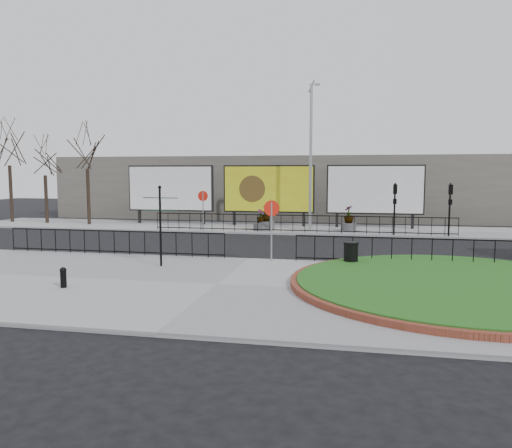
% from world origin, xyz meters
% --- Properties ---
extents(ground, '(90.00, 90.00, 0.00)m').
position_xyz_m(ground, '(0.00, 0.00, 0.00)').
color(ground, black).
rests_on(ground, ground).
extents(pavement_near, '(30.00, 10.00, 0.12)m').
position_xyz_m(pavement_near, '(0.00, -5.00, 0.06)').
color(pavement_near, gray).
rests_on(pavement_near, ground).
extents(pavement_far, '(44.00, 6.00, 0.12)m').
position_xyz_m(pavement_far, '(0.00, 12.00, 0.06)').
color(pavement_far, gray).
rests_on(pavement_far, ground).
extents(brick_edge, '(10.40, 10.40, 0.18)m').
position_xyz_m(brick_edge, '(7.50, -4.00, 0.21)').
color(brick_edge, brown).
rests_on(brick_edge, pavement_near).
extents(grass_lawn, '(10.00, 10.00, 0.22)m').
position_xyz_m(grass_lawn, '(7.50, -4.00, 0.23)').
color(grass_lawn, '#1E4612').
rests_on(grass_lawn, pavement_near).
extents(railing_near_left, '(10.00, 0.10, 1.10)m').
position_xyz_m(railing_near_left, '(-6.00, -0.30, 0.67)').
color(railing_near_left, black).
rests_on(railing_near_left, pavement_near).
extents(railing_near_right, '(9.00, 0.10, 1.10)m').
position_xyz_m(railing_near_right, '(6.50, -0.30, 0.67)').
color(railing_near_right, black).
rests_on(railing_near_right, pavement_near).
extents(railing_far, '(18.00, 0.10, 1.10)m').
position_xyz_m(railing_far, '(1.00, 9.30, 0.67)').
color(railing_far, black).
rests_on(railing_far, pavement_far).
extents(speed_sign_far, '(0.64, 0.07, 2.47)m').
position_xyz_m(speed_sign_far, '(-5.00, 9.40, 1.92)').
color(speed_sign_far, gray).
rests_on(speed_sign_far, pavement_far).
extents(speed_sign_near, '(0.64, 0.07, 2.47)m').
position_xyz_m(speed_sign_near, '(1.00, -0.40, 1.92)').
color(speed_sign_near, gray).
rests_on(speed_sign_near, pavement_near).
extents(billboard_left, '(6.20, 0.31, 4.10)m').
position_xyz_m(billboard_left, '(-8.50, 12.97, 2.60)').
color(billboard_left, black).
rests_on(billboard_left, pavement_far).
extents(billboard_mid, '(6.20, 0.31, 4.10)m').
position_xyz_m(billboard_mid, '(-1.50, 12.97, 2.60)').
color(billboard_mid, black).
rests_on(billboard_mid, pavement_far).
extents(billboard_right, '(6.20, 0.31, 4.10)m').
position_xyz_m(billboard_right, '(5.50, 12.97, 2.60)').
color(billboard_right, black).
rests_on(billboard_right, pavement_far).
extents(lamp_post, '(0.74, 0.18, 9.23)m').
position_xyz_m(lamp_post, '(1.51, 11.00, 4.83)').
color(lamp_post, gray).
rests_on(lamp_post, pavement_far).
extents(signal_pole_a, '(0.22, 0.26, 3.00)m').
position_xyz_m(signal_pole_a, '(6.50, 9.34, 2.10)').
color(signal_pole_a, black).
rests_on(signal_pole_a, pavement_far).
extents(signal_pole_b, '(0.22, 0.26, 3.00)m').
position_xyz_m(signal_pole_b, '(9.50, 9.34, 2.10)').
color(signal_pole_b, black).
rests_on(signal_pole_b, pavement_far).
extents(tree_left, '(2.00, 2.00, 7.00)m').
position_xyz_m(tree_left, '(-14.00, 11.50, 3.62)').
color(tree_left, '#2D2119').
rests_on(tree_left, pavement_far).
extents(tree_mid, '(2.00, 2.00, 6.20)m').
position_xyz_m(tree_mid, '(-17.50, 11.80, 3.22)').
color(tree_mid, '#2D2119').
rests_on(tree_mid, pavement_far).
extents(tree_far, '(2.00, 2.00, 7.50)m').
position_xyz_m(tree_far, '(-20.50, 12.00, 3.87)').
color(tree_far, '#2D2119').
rests_on(tree_far, pavement_far).
extents(building_backdrop, '(40.00, 10.00, 5.00)m').
position_xyz_m(building_backdrop, '(0.00, 22.00, 2.50)').
color(building_backdrop, '#625E55').
rests_on(building_backdrop, ground).
extents(fingerpost_sign, '(1.45, 0.40, 3.10)m').
position_xyz_m(fingerpost_sign, '(-2.98, -2.37, 1.99)').
color(fingerpost_sign, black).
rests_on(fingerpost_sign, pavement_near).
extents(bollard, '(0.21, 0.21, 0.65)m').
position_xyz_m(bollard, '(-4.57, -6.42, 0.47)').
color(bollard, black).
rests_on(bollard, pavement_near).
extents(litter_bin, '(0.58, 0.58, 0.95)m').
position_xyz_m(litter_bin, '(4.19, -1.08, 0.60)').
color(litter_bin, black).
rests_on(litter_bin, pavement_near).
extents(planter_a, '(0.90, 0.90, 1.33)m').
position_xyz_m(planter_a, '(-1.50, 10.15, 0.58)').
color(planter_a, '#4C4C4F').
rests_on(planter_a, pavement_far).
extents(planter_b, '(1.06, 1.06, 1.51)m').
position_xyz_m(planter_b, '(-1.20, 10.39, 0.63)').
color(planter_b, '#4C4C4F').
rests_on(planter_b, pavement_far).
extents(planter_c, '(0.94, 0.94, 1.59)m').
position_xyz_m(planter_c, '(3.90, 11.00, 0.75)').
color(planter_c, '#4C4C4F').
rests_on(planter_c, pavement_far).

